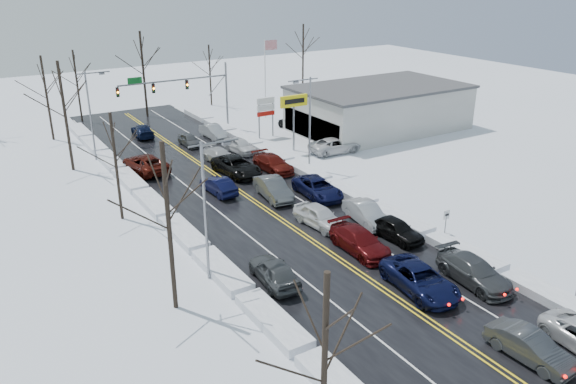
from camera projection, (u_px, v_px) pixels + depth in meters
ground at (289, 225)px, 42.90m from camera, size 160.00×160.00×0.00m
road_surface at (276, 216)px, 44.48m from camera, size 14.00×84.00×0.01m
snow_bank_left at (186, 239)px, 40.77m from camera, size 1.66×72.00×0.57m
snow_bank_right at (352, 197)px, 48.20m from camera, size 1.66×72.00×0.57m
traffic_signal_mast at (187, 88)px, 64.67m from camera, size 13.28×0.39×8.00m
tires_plus_sign at (294, 105)px, 58.83m from camera, size 3.20×0.34×6.00m
used_vehicles_sign at (266, 109)px, 64.19m from camera, size 2.20×0.22×4.65m
speed_limit_sign at (446, 219)px, 39.99m from camera, size 0.55×0.09×2.35m
flagpole at (266, 72)px, 71.83m from camera, size 1.87×1.20×10.00m
dealership_building at (379, 107)px, 67.87m from camera, size 20.40×12.40×5.30m
streetlight_ne at (308, 116)px, 52.90m from camera, size 3.20×0.25×9.00m
streetlight_sw at (208, 200)px, 33.72m from camera, size 3.20×0.25×9.00m
streetlight_nw at (92, 109)px, 55.84m from camera, size 3.20×0.25×9.00m
tree_left_a at (325, 341)px, 19.40m from camera, size 3.60×3.60×9.00m
tree_left_b at (166, 196)px, 29.96m from camera, size 4.00×4.00×10.00m
tree_left_c at (114, 146)px, 41.89m from camera, size 3.40×3.40×8.50m
tree_left_d at (62, 95)px, 52.09m from camera, size 4.20×4.20×10.50m
tree_left_e at (44, 82)px, 62.02m from camera, size 3.80×3.80×9.50m
tree_far_b at (75, 72)px, 70.03m from camera, size 3.60×3.60×9.00m
tree_far_c at (142, 58)px, 71.84m from camera, size 4.40×4.40×11.00m
tree_far_d at (210, 63)px, 78.57m from camera, size 3.40×3.40×8.50m
tree_far_e at (303, 45)px, 86.27m from camera, size 4.20×4.20×10.50m
queued_car_1 at (528, 359)px, 28.21m from camera, size 1.79×4.58×1.48m
queued_car_2 at (419, 290)px, 34.21m from camera, size 3.29×5.97×1.58m
queued_car_3 at (359, 251)px, 38.98m from camera, size 2.39×5.49×1.57m
queued_car_4 at (319, 226)px, 42.82m from camera, size 2.36×4.93×1.62m
queued_car_5 at (273, 198)px, 48.06m from camera, size 2.41×5.35×1.70m
queued_car_6 at (237, 174)px, 53.57m from camera, size 3.22×6.22×1.68m
queued_car_7 at (221, 163)px, 56.75m from camera, size 2.46×5.04×1.41m
queued_car_8 at (190, 146)px, 62.24m from camera, size 1.67×3.96×1.34m
queued_car_11 at (473, 282)px, 35.08m from camera, size 2.70×5.64×1.58m
queued_car_12 at (395, 239)px, 40.80m from camera, size 2.14×4.67×1.55m
queued_car_13 at (366, 222)px, 43.38m from camera, size 2.32×4.99×1.58m
queued_car_14 at (318, 196)px, 48.38m from camera, size 3.09×5.85×1.57m
queued_car_15 at (273, 171)px, 54.48m from camera, size 2.38×5.37×1.53m
queued_car_16 at (241, 153)px, 59.91m from camera, size 2.41×4.77×1.56m
queued_car_17 at (214, 138)px, 65.11m from camera, size 1.76×4.67×1.52m
oncoming_car_0 at (219, 193)px, 49.00m from camera, size 1.77×4.52×1.46m
oncoming_car_1 at (146, 172)px, 54.26m from camera, size 3.53×6.35×1.68m
oncoming_car_2 at (143, 136)px, 65.66m from camera, size 2.55×5.12×1.43m
oncoming_car_3 at (274, 282)px, 35.09m from camera, size 2.38×4.92×1.62m
parked_car_0 at (335, 153)px, 59.92m from camera, size 5.90×3.06×1.59m
parked_car_1 at (341, 142)px, 63.68m from camera, size 2.69×5.19×1.44m
parked_car_2 at (294, 130)px, 68.40m from camera, size 2.11×5.06×1.71m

